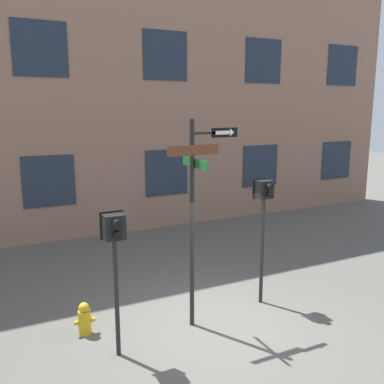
# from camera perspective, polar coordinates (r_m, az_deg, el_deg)

# --- Properties ---
(ground_plane) EXTENTS (60.00, 60.00, 0.00)m
(ground_plane) POSITION_cam_1_polar(r_m,az_deg,el_deg) (8.93, 2.67, -17.32)
(ground_plane) COLOR #595651
(building_facade) EXTENTS (24.00, 0.63, 11.91)m
(building_facade) POSITION_cam_1_polar(r_m,az_deg,el_deg) (14.70, -11.63, 17.66)
(building_facade) COLOR #936B56
(building_facade) RESTS_ON ground_plane
(street_sign_pole) EXTENTS (1.48, 1.02, 4.06)m
(street_sign_pole) POSITION_cam_1_polar(r_m,az_deg,el_deg) (8.09, 0.56, -1.59)
(street_sign_pole) COLOR black
(street_sign_pole) RESTS_ON ground_plane
(pedestrian_signal_left) EXTENTS (0.41, 0.40, 2.57)m
(pedestrian_signal_left) POSITION_cam_1_polar(r_m,az_deg,el_deg) (7.27, -10.26, -6.77)
(pedestrian_signal_left) COLOR black
(pedestrian_signal_left) RESTS_ON ground_plane
(pedestrian_signal_right) EXTENTS (0.39, 0.40, 2.78)m
(pedestrian_signal_right) POSITION_cam_1_polar(r_m,az_deg,el_deg) (9.23, 9.54, -1.92)
(pedestrian_signal_right) COLOR black
(pedestrian_signal_right) RESTS_ON ground_plane
(fire_hydrant) EXTENTS (0.40, 0.24, 0.64)m
(fire_hydrant) POSITION_cam_1_polar(r_m,az_deg,el_deg) (8.73, -14.15, -16.10)
(fire_hydrant) COLOR gold
(fire_hydrant) RESTS_ON ground_plane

